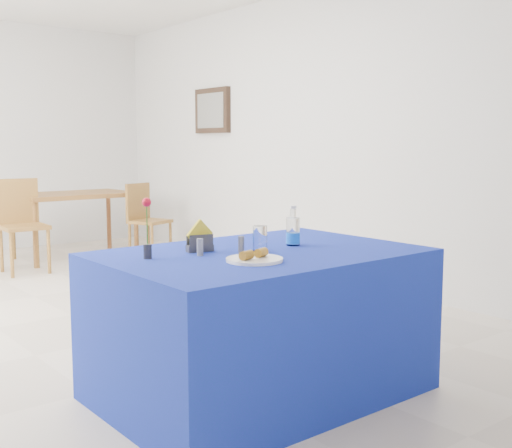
{
  "coord_description": "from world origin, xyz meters",
  "views": [
    {
      "loc": [
        -1.9,
        -4.64,
        1.3
      ],
      "look_at": [
        0.04,
        -2.23,
        0.92
      ],
      "focal_mm": 45.0,
      "sensor_mm": 36.0,
      "label": 1
    }
  ],
  "objects_px": {
    "blue_table": "(260,323)",
    "chair_bg_left": "(21,218)",
    "plate": "(254,260)",
    "chair_bg_right": "(144,215)",
    "oak_table": "(74,199)",
    "water_bottle": "(293,232)"
  },
  "relations": [
    {
      "from": "plate",
      "to": "chair_bg_left",
      "type": "height_order",
      "value": "chair_bg_left"
    },
    {
      "from": "plate",
      "to": "chair_bg_left",
      "type": "bearing_deg",
      "value": 85.18
    },
    {
      "from": "blue_table",
      "to": "chair_bg_left",
      "type": "height_order",
      "value": "chair_bg_left"
    },
    {
      "from": "plate",
      "to": "blue_table",
      "type": "height_order",
      "value": "plate"
    },
    {
      "from": "blue_table",
      "to": "oak_table",
      "type": "height_order",
      "value": "blue_table"
    },
    {
      "from": "chair_bg_left",
      "to": "chair_bg_right",
      "type": "relative_size",
      "value": 1.11
    },
    {
      "from": "blue_table",
      "to": "oak_table",
      "type": "relative_size",
      "value": 1.25
    },
    {
      "from": "plate",
      "to": "blue_table",
      "type": "xyz_separation_m",
      "value": [
        0.2,
        0.21,
        -0.39
      ]
    },
    {
      "from": "chair_bg_right",
      "to": "oak_table",
      "type": "bearing_deg",
      "value": 120.92
    },
    {
      "from": "oak_table",
      "to": "plate",
      "type": "bearing_deg",
      "value": -103.44
    },
    {
      "from": "blue_table",
      "to": "water_bottle",
      "type": "bearing_deg",
      "value": 8.68
    },
    {
      "from": "water_bottle",
      "to": "blue_table",
      "type": "bearing_deg",
      "value": -171.32
    },
    {
      "from": "water_bottle",
      "to": "oak_table",
      "type": "bearing_deg",
      "value": 81.57
    },
    {
      "from": "chair_bg_left",
      "to": "chair_bg_right",
      "type": "distance_m",
      "value": 1.4
    },
    {
      "from": "plate",
      "to": "chair_bg_right",
      "type": "bearing_deg",
      "value": 67.4
    },
    {
      "from": "plate",
      "to": "chair_bg_left",
      "type": "distance_m",
      "value": 4.3
    },
    {
      "from": "water_bottle",
      "to": "chair_bg_right",
      "type": "distance_m",
      "value": 4.21
    },
    {
      "from": "blue_table",
      "to": "chair_bg_left",
      "type": "xyz_separation_m",
      "value": [
        0.16,
        4.08,
        0.17
      ]
    },
    {
      "from": "oak_table",
      "to": "chair_bg_right",
      "type": "distance_m",
      "value": 0.83
    },
    {
      "from": "plate",
      "to": "chair_bg_right",
      "type": "distance_m",
      "value": 4.59
    },
    {
      "from": "oak_table",
      "to": "chair_bg_left",
      "type": "bearing_deg",
      "value": -149.56
    },
    {
      "from": "chair_bg_left",
      "to": "plate",
      "type": "bearing_deg",
      "value": -92.43
    }
  ]
}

